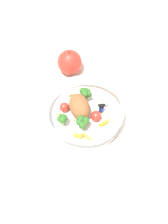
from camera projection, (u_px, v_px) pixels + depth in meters
The scene contains 4 objects.
ground_plane at pixel (88, 115), 0.82m from camera, with size 2.40×2.40×0.00m, color silver.
food_container at pixel (83, 111), 0.79m from camera, with size 0.23×0.23×0.07m.
loose_apple at pixel (70, 62), 0.88m from camera, with size 0.08×0.08×0.09m.
folded_napkin at pixel (101, 200), 0.68m from camera, with size 0.11×0.12×0.01m, color white.
Camera 1 is at (0.42, 0.06, 0.70)m, focal length 43.47 mm.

